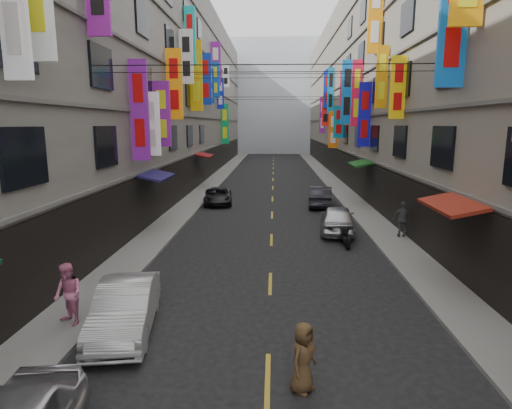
# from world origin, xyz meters

# --- Properties ---
(sidewalk_left) EXTENTS (2.00, 90.00, 0.12)m
(sidewalk_left) POSITION_xyz_m (-6.00, 42.00, 0.06)
(sidewalk_left) COLOR slate
(sidewalk_left) RESTS_ON ground
(sidewalk_right) EXTENTS (2.00, 90.00, 0.12)m
(sidewalk_right) POSITION_xyz_m (6.00, 42.00, 0.06)
(sidewalk_right) COLOR slate
(sidewalk_right) RESTS_ON ground
(building_row_left) EXTENTS (10.14, 90.00, 19.00)m
(building_row_left) POSITION_xyz_m (-11.99, 42.00, 9.49)
(building_row_left) COLOR gray
(building_row_left) RESTS_ON ground
(building_row_right) EXTENTS (10.14, 90.00, 19.00)m
(building_row_right) POSITION_xyz_m (11.99, 42.00, 9.49)
(building_row_right) COLOR gray
(building_row_right) RESTS_ON ground
(haze_block) EXTENTS (18.00, 8.00, 22.00)m
(haze_block) POSITION_xyz_m (0.00, 92.00, 11.00)
(haze_block) COLOR silver
(haze_block) RESTS_ON ground
(shop_signage) EXTENTS (14.00, 55.00, 11.66)m
(shop_signage) POSITION_xyz_m (-0.20, 34.92, 9.06)
(shop_signage) COLOR #0F34B3
(shop_signage) RESTS_ON ground
(street_awnings) EXTENTS (13.99, 35.20, 0.41)m
(street_awnings) POSITION_xyz_m (-1.26, 26.00, 3.00)
(street_awnings) COLOR #134A27
(street_awnings) RESTS_ON ground
(overhead_cables) EXTENTS (14.00, 38.04, 1.24)m
(overhead_cables) POSITION_xyz_m (0.00, 30.00, 8.80)
(overhead_cables) COLOR black
(overhead_cables) RESTS_ON ground
(lane_markings) EXTENTS (0.12, 80.20, 0.01)m
(lane_markings) POSITION_xyz_m (0.00, 39.00, 0.00)
(lane_markings) COLOR gold
(lane_markings) RESTS_ON ground
(scooter_far_right) EXTENTS (0.50, 1.80, 1.14)m
(scooter_far_right) POSITION_xyz_m (3.51, 23.15, 0.44)
(scooter_far_right) COLOR black
(scooter_far_right) RESTS_ON ground
(car_left_mid) EXTENTS (2.14, 4.42, 1.40)m
(car_left_mid) POSITION_xyz_m (-4.00, 14.17, 0.70)
(car_left_mid) COLOR silver
(car_left_mid) RESTS_ON ground
(car_left_far) EXTENTS (2.41, 4.42, 1.18)m
(car_left_far) POSITION_xyz_m (-3.95, 33.70, 0.59)
(car_left_far) COLOR black
(car_left_far) RESTS_ON ground
(car_right_mid) EXTENTS (2.24, 4.55, 1.49)m
(car_right_mid) POSITION_xyz_m (3.51, 25.63, 0.75)
(car_right_mid) COLOR silver
(car_right_mid) RESTS_ON ground
(car_right_far) EXTENTS (2.00, 4.50, 1.44)m
(car_right_far) POSITION_xyz_m (3.40, 33.14, 0.72)
(car_right_far) COLOR #28272F
(car_right_far) RESTS_ON ground
(pedestrian_lfar) EXTENTS (1.05, 0.98, 1.78)m
(pedestrian_lfar) POSITION_xyz_m (-5.66, 14.29, 1.01)
(pedestrian_lfar) COLOR pink
(pedestrian_lfar) RESTS_ON sidewalk_left
(pedestrian_rfar) EXTENTS (1.08, 0.62, 1.82)m
(pedestrian_rfar) POSITION_xyz_m (6.60, 24.41, 1.03)
(pedestrian_rfar) COLOR #505052
(pedestrian_rfar) RESTS_ON sidewalk_right
(pedestrian_crossing) EXTENTS (0.87, 0.93, 1.57)m
(pedestrian_crossing) POSITION_xyz_m (0.76, 11.64, 0.78)
(pedestrian_crossing) COLOR brown
(pedestrian_crossing) RESTS_ON ground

